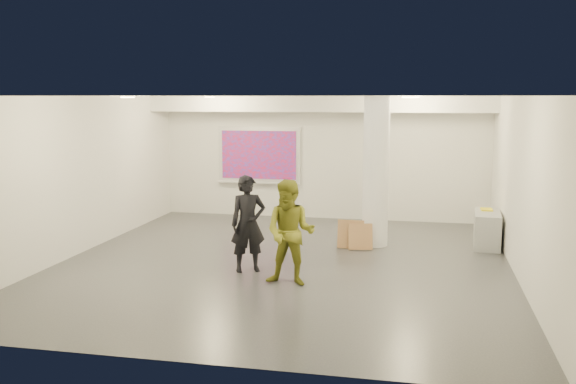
% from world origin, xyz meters
% --- Properties ---
extents(floor, '(8.00, 9.00, 0.01)m').
position_xyz_m(floor, '(0.00, 0.00, 0.00)').
color(floor, '#35373B').
rests_on(floor, ground).
extents(ceiling, '(8.00, 9.00, 0.01)m').
position_xyz_m(ceiling, '(0.00, 0.00, 3.00)').
color(ceiling, white).
rests_on(ceiling, floor).
extents(wall_back, '(8.00, 0.01, 3.00)m').
position_xyz_m(wall_back, '(0.00, 4.50, 1.50)').
color(wall_back, silver).
rests_on(wall_back, floor).
extents(wall_front, '(8.00, 0.01, 3.00)m').
position_xyz_m(wall_front, '(0.00, -4.50, 1.50)').
color(wall_front, silver).
rests_on(wall_front, floor).
extents(wall_left, '(0.01, 9.00, 3.00)m').
position_xyz_m(wall_left, '(-4.00, 0.00, 1.50)').
color(wall_left, silver).
rests_on(wall_left, floor).
extents(wall_right, '(0.01, 9.00, 3.00)m').
position_xyz_m(wall_right, '(4.00, 0.00, 1.50)').
color(wall_right, silver).
rests_on(wall_right, floor).
extents(soffit_band, '(8.00, 1.10, 0.36)m').
position_xyz_m(soffit_band, '(0.00, 3.95, 2.82)').
color(soffit_band, white).
rests_on(soffit_band, ceiling).
extents(downlight_nw, '(0.22, 0.22, 0.02)m').
position_xyz_m(downlight_nw, '(-2.20, 2.50, 2.98)').
color(downlight_nw, '#FFC77E').
rests_on(downlight_nw, ceiling).
extents(downlight_ne, '(0.22, 0.22, 0.02)m').
position_xyz_m(downlight_ne, '(2.20, 2.50, 2.98)').
color(downlight_ne, '#FFC77E').
rests_on(downlight_ne, ceiling).
extents(downlight_sw, '(0.22, 0.22, 0.02)m').
position_xyz_m(downlight_sw, '(-2.20, -1.50, 2.98)').
color(downlight_sw, '#FFC77E').
rests_on(downlight_sw, ceiling).
extents(downlight_se, '(0.22, 0.22, 0.02)m').
position_xyz_m(downlight_se, '(2.20, -1.50, 2.98)').
color(downlight_se, '#FFC77E').
rests_on(downlight_se, ceiling).
extents(column, '(0.52, 0.52, 3.00)m').
position_xyz_m(column, '(1.50, 1.80, 1.50)').
color(column, white).
rests_on(column, floor).
extents(projection_screen, '(2.10, 0.13, 1.42)m').
position_xyz_m(projection_screen, '(-1.60, 4.45, 1.53)').
color(projection_screen, silver).
rests_on(projection_screen, wall_back).
extents(credenza, '(0.57, 1.22, 0.70)m').
position_xyz_m(credenza, '(3.72, 2.17, 0.35)').
color(credenza, gray).
rests_on(credenza, floor).
extents(postit_pad, '(0.23, 0.31, 0.03)m').
position_xyz_m(postit_pad, '(3.72, 2.41, 0.71)').
color(postit_pad, yellow).
rests_on(postit_pad, credenza).
extents(cardboard_back, '(0.53, 0.14, 0.57)m').
position_xyz_m(cardboard_back, '(1.06, 1.41, 0.29)').
color(cardboard_back, '#9B7046').
rests_on(cardboard_back, floor).
extents(cardboard_front, '(0.49, 0.25, 0.52)m').
position_xyz_m(cardboard_front, '(1.26, 1.36, 0.26)').
color(cardboard_front, '#9B7046').
rests_on(cardboard_front, floor).
extents(woman, '(0.72, 0.63, 1.66)m').
position_xyz_m(woman, '(-0.48, -0.62, 0.83)').
color(woman, black).
rests_on(woman, floor).
extents(man, '(0.86, 0.69, 1.70)m').
position_xyz_m(man, '(0.39, -1.25, 0.85)').
color(man, olive).
rests_on(man, floor).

